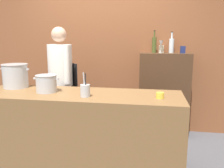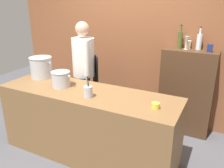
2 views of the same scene
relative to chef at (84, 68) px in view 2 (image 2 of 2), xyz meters
name	(u,v)px [view 2 (image 2 of 2)]	position (x,y,z in m)	size (l,w,h in m)	color
ground_plane	(89,153)	(0.48, -0.68, -0.96)	(8.00, 8.00, 0.00)	#4C4C51
brick_back_panel	(132,29)	(0.48, 0.72, 0.54)	(4.40, 0.10, 3.00)	brown
prep_counter	(88,124)	(0.48, -0.68, -0.51)	(2.29, 0.70, 0.90)	brown
bar_cabinet	(186,92)	(1.47, 0.51, -0.32)	(0.76, 0.32, 1.28)	#472D1C
chef	(84,68)	(0.00, 0.00, 0.00)	(0.44, 0.44, 1.66)	black
stockpot_large	(41,67)	(-0.40, -0.50, 0.08)	(0.37, 0.31, 0.29)	#B7BABF
stockpot_small	(61,79)	(0.09, -0.67, 0.03)	(0.30, 0.24, 0.20)	#B7BABF
utensil_crock	(88,91)	(0.59, -0.81, 0.01)	(0.10, 0.10, 0.26)	#B7BABF
butter_jar	(156,106)	(1.37, -0.75, -0.03)	(0.08, 0.08, 0.06)	yellow
wine_bottle_olive	(180,40)	(1.30, 0.56, 0.44)	(0.07, 0.07, 0.34)	#475123
wine_bottle_clear	(199,41)	(1.56, 0.59, 0.44)	(0.07, 0.07, 0.32)	silver
wine_glass_tall	(187,40)	(1.40, 0.52, 0.45)	(0.07, 0.07, 0.19)	silver
spice_tin_navy	(210,48)	(1.72, 0.50, 0.37)	(0.07, 0.07, 0.11)	navy
spice_tin_cream	(188,44)	(1.41, 0.61, 0.38)	(0.07, 0.07, 0.11)	beige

